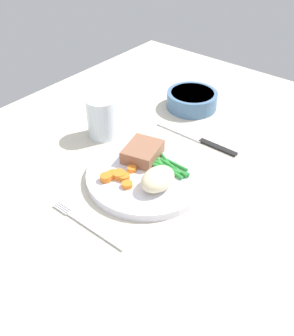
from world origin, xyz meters
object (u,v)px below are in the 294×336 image
(fork, at_px, (88,225))
(water_glass, at_px, (102,120))
(knife, at_px, (198,139))
(dinner_plate, at_px, (147,175))
(meat_portion, at_px, (143,152))
(salad_bowl, at_px, (192,99))

(fork, bearing_deg, water_glass, 36.13)
(fork, relative_size, knife, 0.81)
(dinner_plate, relative_size, meat_portion, 3.01)
(knife, height_order, water_glass, water_glass)
(water_glass, distance_m, salad_bowl, 0.25)
(knife, distance_m, water_glass, 0.22)
(water_glass, bearing_deg, salad_bowl, -20.01)
(dinner_plate, relative_size, fork, 1.43)
(dinner_plate, distance_m, fork, 0.16)
(knife, distance_m, salad_bowl, 0.15)
(fork, xyz_separation_m, water_glass, (0.22, 0.18, 0.04))
(dinner_plate, relative_size, salad_bowl, 1.89)
(dinner_plate, bearing_deg, knife, -0.93)
(knife, relative_size, salad_bowl, 1.63)
(salad_bowl, bearing_deg, knife, -140.59)
(dinner_plate, distance_m, meat_portion, 0.05)
(dinner_plate, height_order, water_glass, water_glass)
(meat_portion, distance_m, fork, 0.20)
(knife, bearing_deg, salad_bowl, 43.02)
(salad_bowl, bearing_deg, water_glass, 159.99)
(dinner_plate, xyz_separation_m, knife, (0.18, -0.00, -0.01))
(knife, xyz_separation_m, salad_bowl, (0.11, 0.09, 0.02))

